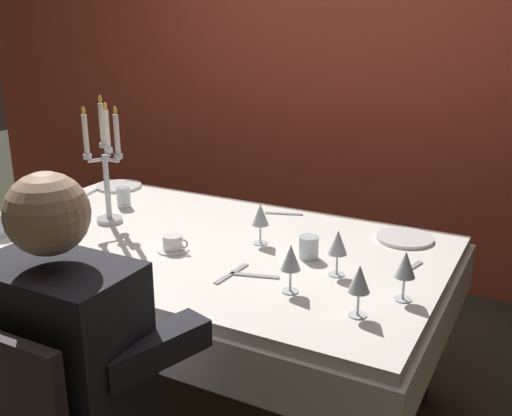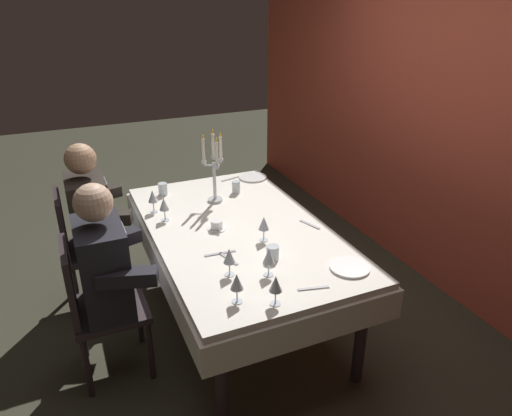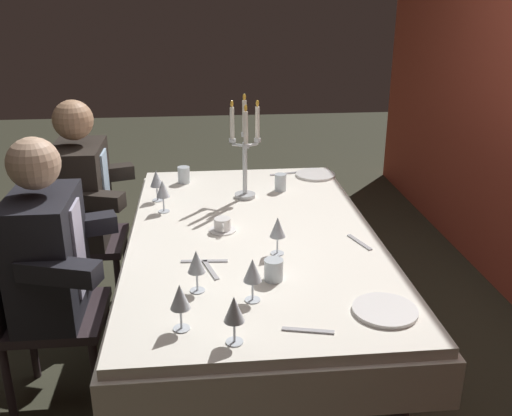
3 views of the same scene
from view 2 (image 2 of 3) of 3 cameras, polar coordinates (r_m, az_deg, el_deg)
The scene contains 24 objects.
ground_plane at distance 3.49m, azimuth -1.95°, elevation -13.24°, with size 12.00×12.00×0.00m, color #373728.
back_wall at distance 3.78m, azimuth 22.26°, elevation 10.75°, with size 6.00×0.12×2.70m, color #C64C37.
dining_table at distance 3.15m, azimuth -2.11°, elevation -4.29°, with size 1.94×1.14×0.74m.
candelabra at distance 3.40m, azimuth -5.06°, elevation 4.57°, with size 0.15×0.17×0.55m.
dinner_plate_0 at distance 2.70m, azimuth 11.34°, elevation -7.11°, with size 0.23×0.23×0.01m, color white.
dinner_plate_1 at distance 3.91m, azimuth -0.39°, elevation 3.76°, with size 0.23×0.23×0.01m, color white.
wine_glass_0 at distance 2.31m, azimuth 2.41°, elevation -9.26°, with size 0.07×0.07×0.16m.
wine_glass_1 at distance 3.34m, azimuth -12.47°, elevation 1.33°, with size 0.07×0.07×0.16m.
wine_glass_2 at distance 2.53m, azimuth 1.57°, elevation -5.97°, with size 0.07×0.07×0.16m.
wine_glass_3 at distance 2.54m, azimuth -3.28°, elevation -5.91°, with size 0.07×0.07×0.16m.
wine_glass_4 at distance 2.88m, azimuth 0.95°, elevation -1.96°, with size 0.07×0.07×0.16m.
wine_glass_5 at distance 2.33m, azimuth -2.35°, elevation -9.05°, with size 0.07×0.07×0.16m.
wine_glass_6 at distance 3.20m, azimuth -11.14°, elevation 0.38°, with size 0.07×0.07×0.16m.
water_tumbler_0 at distance 3.64m, azimuth -11.28°, elevation 2.28°, with size 0.07×0.07×0.09m, color silver.
water_tumbler_1 at distance 2.72m, azimuth 2.05°, elevation -5.45°, with size 0.07×0.07×0.08m, color silver.
water_tumbler_2 at distance 3.61m, azimuth -2.45°, elevation 2.56°, with size 0.06×0.06×0.09m, color silver.
coffee_cup_0 at distance 3.07m, azimuth -4.80°, elevation -2.14°, with size 0.13×0.12×0.06m.
spoon_0 at distance 2.74m, azimuth -3.37°, elevation -6.19°, with size 0.17×0.02×0.01m, color #B7B7BC.
spoon_1 at distance 3.14m, azimuth 6.57°, elevation -2.01°, with size 0.17×0.02×0.01m, color #B7B7BC.
knife_2 at distance 2.80m, azimuth -4.39°, elevation -5.52°, with size 0.19×0.02×0.01m, color #B7B7BC.
fork_3 at distance 2.50m, azimuth 7.03°, elevation -9.67°, with size 0.17×0.02×0.01m, color #B7B7BC.
knife_4 at distance 3.90m, azimuth -3.03°, elevation 3.59°, with size 0.19×0.02×0.01m, color #B7B7BC.
seated_diner_0 at distance 3.51m, azimuth -19.74°, elevation -0.55°, with size 0.63×0.48×1.24m.
seated_diner_1 at distance 2.81m, azimuth -18.20°, elevation -6.83°, with size 0.63×0.48×1.24m.
Camera 2 is at (2.57, -0.99, 2.15)m, focal length 32.85 mm.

